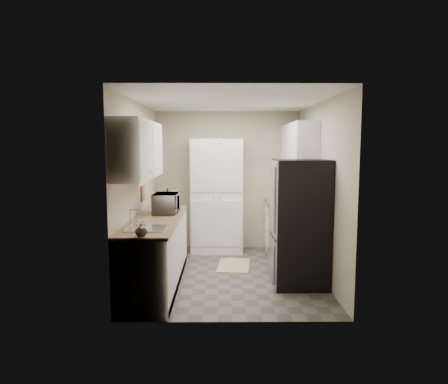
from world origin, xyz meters
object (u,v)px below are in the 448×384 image
object	(u,v)px
microwave	(166,203)
wine_bottle	(167,199)
electric_range	(292,236)
toaster_oven	(288,195)
pantry_cabinet	(217,196)
refrigerator	(300,223)

from	to	relation	value
microwave	wine_bottle	world-z (taller)	microwave
electric_range	wine_bottle	world-z (taller)	wine_bottle
toaster_oven	electric_range	bearing A→B (deg)	-106.97
pantry_cabinet	toaster_oven	xyz separation A→B (m)	(1.26, -0.06, 0.03)
pantry_cabinet	wine_bottle	bearing A→B (deg)	-130.45
microwave	toaster_oven	bearing A→B (deg)	-57.03
pantry_cabinet	wine_bottle	distance (m)	1.16
refrigerator	toaster_oven	bearing A→B (deg)	85.82
refrigerator	wine_bottle	world-z (taller)	refrigerator
wine_bottle	refrigerator	bearing A→B (deg)	-24.01
pantry_cabinet	refrigerator	xyz separation A→B (m)	(1.14, -1.73, -0.15)
pantry_cabinet	electric_range	bearing A→B (deg)	-38.22
wine_bottle	electric_range	bearing A→B (deg)	-1.27
refrigerator	wine_bottle	bearing A→B (deg)	155.99
pantry_cabinet	microwave	size ratio (longest dim) A/B	3.95
microwave	toaster_oven	size ratio (longest dim) A/B	1.32
microwave	wine_bottle	bearing A→B (deg)	5.80
refrigerator	wine_bottle	size ratio (longest dim) A/B	6.09
pantry_cabinet	microwave	distance (m)	1.50
electric_range	microwave	bearing A→B (deg)	-168.11
electric_range	toaster_oven	xyz separation A→B (m)	(0.09, 0.87, 0.55)
toaster_oven	wine_bottle	bearing A→B (deg)	-168.99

